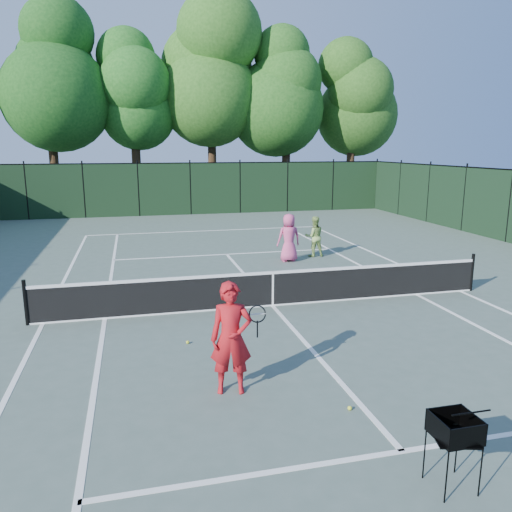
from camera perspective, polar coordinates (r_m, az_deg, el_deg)
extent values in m
plane|color=#4B5B51|center=(12.79, 1.91, -5.71)|extent=(90.00, 90.00, 0.00)
cube|color=white|center=(12.54, -23.19, -7.11)|extent=(0.10, 23.77, 0.01)
cube|color=white|center=(15.17, 22.32, -3.74)|extent=(0.10, 23.77, 0.01)
cube|color=white|center=(12.38, -16.89, -6.88)|extent=(0.10, 23.77, 0.01)
cube|color=white|center=(14.42, 17.90, -4.21)|extent=(0.10, 23.77, 0.01)
cube|color=white|center=(24.14, -5.75, 2.88)|extent=(10.97, 0.10, 0.01)
cube|color=white|center=(7.41, 16.36, -20.62)|extent=(8.23, 0.10, 0.01)
cube|color=white|center=(18.82, -3.37, 0.21)|extent=(8.23, 0.10, 0.01)
cube|color=white|center=(12.79, 1.91, -5.70)|extent=(0.10, 12.80, 0.01)
cube|color=black|center=(12.66, 1.92, -3.76)|extent=(11.60, 0.03, 0.85)
cube|color=white|center=(12.55, 1.94, -1.91)|extent=(11.60, 0.05, 0.07)
cube|color=white|center=(12.79, 1.91, -5.63)|extent=(11.60, 0.05, 0.04)
cube|color=white|center=(12.66, 1.92, -3.76)|extent=(0.05, 0.04, 0.91)
cylinder|color=black|center=(12.45, -24.83, -4.86)|extent=(0.09, 0.09, 1.06)
cylinder|color=black|center=(15.23, 23.45, -1.72)|extent=(0.09, 0.09, 1.06)
cube|color=black|center=(29.98, -7.50, 7.58)|extent=(24.00, 0.05, 3.00)
cylinder|color=black|center=(34.06, -21.99, 8.88)|extent=(0.56, 0.56, 4.80)
ellipsoid|color=#124013|center=(34.35, -22.89, 19.42)|extent=(6.80, 6.80, 10.54)
cylinder|color=black|center=(33.55, -13.43, 8.97)|extent=(0.56, 0.56, 4.30)
ellipsoid|color=#164D16|center=(33.71, -13.94, 18.51)|extent=(6.00, 6.00, 9.30)
cylinder|color=black|center=(34.44, -5.01, 9.92)|extent=(0.56, 0.56, 5.00)
ellipsoid|color=#1F4F16|center=(34.78, -5.23, 20.72)|extent=(7.00, 7.00, 10.85)
cylinder|color=black|center=(34.90, 3.43, 9.65)|extent=(0.56, 0.56, 4.60)
ellipsoid|color=#194914|center=(35.11, 3.56, 19.25)|extent=(6.20, 6.20, 9.61)
cylinder|color=black|center=(37.15, 10.69, 9.47)|extent=(0.56, 0.56, 4.40)
ellipsoid|color=#1E4914|center=(37.29, 11.04, 17.99)|extent=(5.80, 5.80, 8.99)
imported|color=#AF141A|center=(8.21, -2.85, -9.36)|extent=(0.75, 0.56, 1.87)
cylinder|color=black|center=(8.55, 0.16, -8.35)|extent=(0.03, 0.03, 0.30)
torus|color=black|center=(8.46, 0.16, -6.64)|extent=(0.30, 0.10, 0.30)
imported|color=#CC487C|center=(17.55, 3.77, 2.11)|extent=(0.84, 0.56, 1.69)
imported|color=#8DB158|center=(18.43, 6.67, 2.23)|extent=(0.75, 0.60, 1.49)
cylinder|color=black|center=(6.53, 20.94, -22.54)|extent=(0.02, 0.02, 0.66)
cylinder|color=black|center=(6.76, 24.29, -21.51)|extent=(0.02, 0.02, 0.66)
cylinder|color=black|center=(6.83, 18.69, -20.65)|extent=(0.02, 0.02, 0.66)
cylinder|color=black|center=(7.05, 21.95, -19.77)|extent=(0.02, 0.02, 0.66)
cube|color=black|center=(6.55, 21.81, -17.68)|extent=(0.60, 0.60, 0.27)
sphere|color=#C7D92C|center=(6.59, 21.75, -18.30)|extent=(0.07, 0.07, 0.07)
sphere|color=#C7D92C|center=(6.59, 21.75, -18.30)|extent=(0.07, 0.07, 0.07)
sphere|color=#C7D92C|center=(6.59, 21.75, -18.30)|extent=(0.07, 0.07, 0.07)
sphere|color=#C7D92C|center=(6.59, 21.75, -18.30)|extent=(0.07, 0.07, 0.07)
sphere|color=#C7D92C|center=(6.59, 21.75, -18.30)|extent=(0.07, 0.07, 0.07)
sphere|color=#C7D92C|center=(6.59, 21.75, -18.30)|extent=(0.07, 0.07, 0.07)
sphere|color=#C7D92C|center=(6.59, 21.75, -18.30)|extent=(0.07, 0.07, 0.07)
sphere|color=#C7D92C|center=(6.59, 21.75, -18.30)|extent=(0.07, 0.07, 0.07)
sphere|color=#C7D92C|center=(6.59, 21.75, -18.30)|extent=(0.07, 0.07, 0.07)
sphere|color=#C7D92C|center=(6.59, 21.75, -18.30)|extent=(0.07, 0.07, 0.07)
sphere|color=#C7D92C|center=(6.59, 21.75, -18.30)|extent=(0.07, 0.07, 0.07)
sphere|color=#D1E02D|center=(8.17, 10.66, -16.71)|extent=(0.07, 0.07, 0.07)
sphere|color=#CBD12A|center=(10.52, -7.81, -9.73)|extent=(0.07, 0.07, 0.07)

